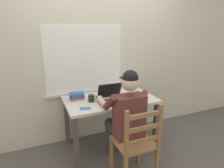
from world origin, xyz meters
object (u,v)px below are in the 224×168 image
at_px(laptop, 112,97).
at_px(computer_mouse, 135,99).
at_px(coffee_mug_white, 131,87).
at_px(desk, 110,106).
at_px(coffee_mug_dark, 92,98).
at_px(landscape_photo_print, 85,108).
at_px(seated_person, 125,115).
at_px(wooden_chair, 136,144).
at_px(book_stack_main, 77,96).

xyz_separation_m(laptop, computer_mouse, (0.29, -0.08, -0.04)).
height_order(laptop, coffee_mug_white, laptop).
height_order(desk, computer_mouse, computer_mouse).
bearing_deg(coffee_mug_dark, landscape_photo_print, -126.23).
bearing_deg(desk, seated_person, -88.09).
distance_m(wooden_chair, coffee_mug_dark, 0.82).
bearing_deg(landscape_photo_print, laptop, 31.28).
distance_m(coffee_mug_white, book_stack_main, 0.88).
distance_m(seated_person, landscape_photo_print, 0.48).
bearing_deg(wooden_chair, laptop, 92.54).
distance_m(wooden_chair, landscape_photo_print, 0.72).
bearing_deg(coffee_mug_dark, desk, 2.04).
bearing_deg(landscape_photo_print, wooden_chair, -33.33).
relative_size(coffee_mug_white, coffee_mug_dark, 1.06).
xyz_separation_m(computer_mouse, coffee_mug_white, (0.17, 0.41, 0.03)).
height_order(desk, seated_person, seated_person).
distance_m(coffee_mug_white, landscape_photo_print, 0.96).
distance_m(desk, coffee_mug_white, 0.53).
distance_m(coffee_mug_dark, landscape_photo_print, 0.24).
xyz_separation_m(seated_person, coffee_mug_dark, (-0.28, 0.42, 0.10)).
bearing_deg(coffee_mug_white, desk, -152.65).
xyz_separation_m(laptop, coffee_mug_dark, (-0.26, 0.09, -0.01)).
height_order(desk, landscape_photo_print, landscape_photo_print).
bearing_deg(seated_person, laptop, 94.71).
relative_size(wooden_chair, landscape_photo_print, 7.28).
distance_m(laptop, book_stack_main, 0.48).
height_order(computer_mouse, landscape_photo_print, computer_mouse).
distance_m(computer_mouse, landscape_photo_print, 0.69).
bearing_deg(laptop, computer_mouse, -15.99).
distance_m(wooden_chair, book_stack_main, 1.01).
bearing_deg(book_stack_main, computer_mouse, -24.46).
xyz_separation_m(computer_mouse, book_stack_main, (-0.71, 0.32, 0.03)).
distance_m(seated_person, laptop, 0.35).
bearing_deg(wooden_chair, desk, 91.15).
bearing_deg(desk, coffee_mug_white, 27.35).
relative_size(coffee_mug_dark, book_stack_main, 0.56).
relative_size(desk, coffee_mug_dark, 10.38).
xyz_separation_m(seated_person, wooden_chair, (-0.00, -0.28, -0.23)).
relative_size(seated_person, landscape_photo_print, 9.63).
xyz_separation_m(desk, wooden_chair, (0.01, -0.71, -0.17)).
height_order(wooden_chair, coffee_mug_white, wooden_chair).
height_order(coffee_mug_dark, book_stack_main, book_stack_main).
distance_m(seated_person, book_stack_main, 0.73).
xyz_separation_m(book_stack_main, landscape_photo_print, (0.02, -0.34, -0.05)).
relative_size(coffee_mug_white, landscape_photo_print, 0.96).
relative_size(desk, landscape_photo_print, 9.40).
height_order(coffee_mug_white, landscape_photo_print, coffee_mug_white).
relative_size(wooden_chair, laptop, 2.87).
bearing_deg(coffee_mug_dark, coffee_mug_white, 18.60).
relative_size(wooden_chair, coffee_mug_white, 7.56).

